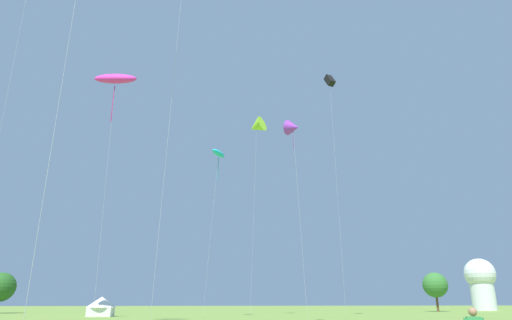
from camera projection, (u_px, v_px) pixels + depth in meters
kite_lime_delta at (257, 126)px, 67.77m from camera, size 3.64×3.86×29.27m
kite_purple_delta at (293, 128)px, 41.97m from camera, size 2.13×2.13×18.69m
kite_cyan_parafoil at (218, 154)px, 60.74m from camera, size 2.75×3.41×22.09m
kite_magenta_parafoil at (116, 79)px, 42.71m from camera, size 4.28×2.19×23.46m
kite_black_box at (330, 81)px, 63.24m from camera, size 1.44×2.61×33.43m
festival_tent_left at (101, 305)px, 57.24m from camera, size 3.82×3.82×2.48m
observatory_dome at (481, 281)px, 93.86m from camera, size 6.40×6.40×10.80m
tree_distant_left at (435, 285)px, 85.69m from camera, size 4.77×4.77×7.35m
tree_distant_right at (1, 287)px, 73.25m from camera, size 4.77×4.77×6.58m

